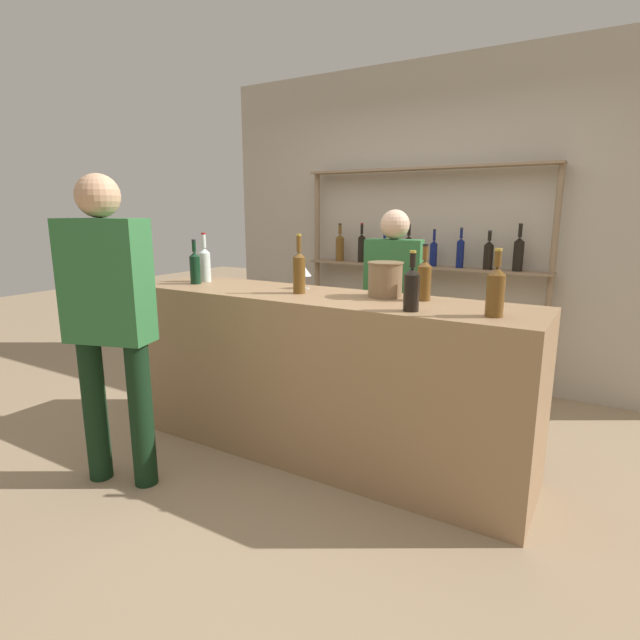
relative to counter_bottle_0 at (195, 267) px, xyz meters
The scene contains 14 objects.
ground_plane 1.51m from the counter_bottle_0, ahead, with size 16.00×16.00×0.00m, color #9E8466.
bar_counter 1.17m from the counter_bottle_0, ahead, with size 2.58×0.63×1.03m, color #997551.
back_wall 2.20m from the counter_bottle_0, 63.48° to the left, with size 4.18×0.12×2.80m, color #B2A899.
back_shelf 2.03m from the counter_bottle_0, 61.12° to the left, with size 2.20×0.18×1.89m.
counter_bottle_0 is the anchor object (origin of this frame).
counter_bottle_1 2.02m from the counter_bottle_0, ahead, with size 0.09×0.09×0.32m.
counter_bottle_2 0.12m from the counter_bottle_0, 101.11° to the left, with size 0.08×0.08×0.35m.
counter_bottle_3 1.63m from the counter_bottle_0, ahead, with size 0.08×0.08×0.30m.
counter_bottle_4 1.59m from the counter_bottle_0, ahead, with size 0.08×0.08×0.32m.
counter_bottle_5 0.84m from the counter_bottle_0, ahead, with size 0.08×0.08×0.36m.
wine_glass 0.79m from the counter_bottle_0, 15.93° to the left, with size 0.09×0.09×0.14m.
ice_bucket 1.35m from the counter_bottle_0, ahead, with size 0.21×0.21×0.21m.
customer_left 0.86m from the counter_bottle_0, 78.18° to the right, with size 0.50×0.34×1.72m.
server_behind_counter 1.40m from the counter_bottle_0, 32.73° to the left, with size 0.41×0.24×1.54m.
Camera 1 is at (1.53, -2.54, 1.53)m, focal length 28.00 mm.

